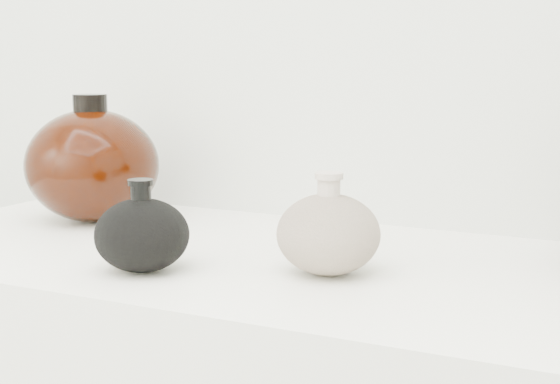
% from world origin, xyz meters
% --- Properties ---
extents(black_gourd_vase, '(0.15, 0.15, 0.11)m').
position_xyz_m(black_gourd_vase, '(-0.13, 0.82, 0.95)').
color(black_gourd_vase, black).
rests_on(black_gourd_vase, display_counter).
extents(cream_gourd_vase, '(0.13, 0.13, 0.12)m').
position_xyz_m(cream_gourd_vase, '(0.07, 0.90, 0.95)').
color(cream_gourd_vase, '#C7B19B').
rests_on(cream_gourd_vase, display_counter).
extents(left_round_pot, '(0.25, 0.25, 0.20)m').
position_xyz_m(left_round_pot, '(-0.38, 1.03, 0.99)').
color(left_round_pot, black).
rests_on(left_round_pot, display_counter).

